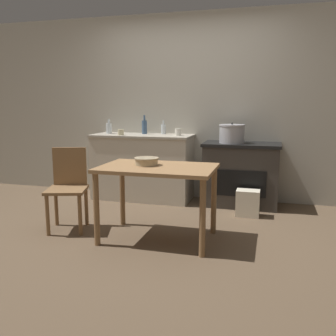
{
  "coord_description": "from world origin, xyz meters",
  "views": [
    {
      "loc": [
        1.16,
        -3.61,
        1.35
      ],
      "look_at": [
        0.0,
        0.54,
        0.59
      ],
      "focal_mm": 40.0,
      "sensor_mm": 36.0,
      "label": 1
    }
  ],
  "objects_px": {
    "bottle_left": "(144,127)",
    "cup_center_left": "(178,132)",
    "bottle_far_left": "(163,129)",
    "stock_pot": "(232,134)",
    "flour_sack": "(248,203)",
    "work_table": "(158,177)",
    "cup_center": "(121,132)",
    "mixing_bowl_large": "(147,161)",
    "stove": "(241,174)",
    "bottle_mid_left": "(109,128)",
    "chair": "(68,186)"
  },
  "relations": [
    {
      "from": "flour_sack",
      "to": "cup_center_left",
      "type": "height_order",
      "value": "cup_center_left"
    },
    {
      "from": "chair",
      "to": "bottle_left",
      "type": "height_order",
      "value": "bottle_left"
    },
    {
      "from": "bottle_mid_left",
      "to": "cup_center_left",
      "type": "xyz_separation_m",
      "value": [
        1.02,
        -0.05,
        -0.03
      ]
    },
    {
      "from": "work_table",
      "to": "flour_sack",
      "type": "distance_m",
      "value": 1.39
    },
    {
      "from": "stock_pot",
      "to": "cup_center_left",
      "type": "xyz_separation_m",
      "value": [
        -0.72,
        0.01,
        0.0
      ]
    },
    {
      "from": "stove",
      "to": "bottle_mid_left",
      "type": "height_order",
      "value": "bottle_mid_left"
    },
    {
      "from": "work_table",
      "to": "cup_center",
      "type": "relative_size",
      "value": 13.5
    },
    {
      "from": "work_table",
      "to": "cup_center",
      "type": "height_order",
      "value": "cup_center"
    },
    {
      "from": "mixing_bowl_large",
      "to": "cup_center",
      "type": "relative_size",
      "value": 2.95
    },
    {
      "from": "bottle_left",
      "to": "bottle_far_left",
      "type": "bearing_deg",
      "value": 12.62
    },
    {
      "from": "work_table",
      "to": "mixing_bowl_large",
      "type": "height_order",
      "value": "mixing_bowl_large"
    },
    {
      "from": "stock_pot",
      "to": "stove",
      "type": "bearing_deg",
      "value": 20.14
    },
    {
      "from": "mixing_bowl_large",
      "to": "bottle_far_left",
      "type": "bearing_deg",
      "value": 100.51
    },
    {
      "from": "stove",
      "to": "stock_pot",
      "type": "xyz_separation_m",
      "value": [
        -0.13,
        -0.05,
        0.53
      ]
    },
    {
      "from": "cup_center_left",
      "to": "bottle_mid_left",
      "type": "bearing_deg",
      "value": 177.1
    },
    {
      "from": "cup_center",
      "to": "mixing_bowl_large",
      "type": "bearing_deg",
      "value": -57.72
    },
    {
      "from": "chair",
      "to": "mixing_bowl_large",
      "type": "distance_m",
      "value": 0.95
    },
    {
      "from": "chair",
      "to": "bottle_mid_left",
      "type": "relative_size",
      "value": 4.29
    },
    {
      "from": "bottle_left",
      "to": "flour_sack",
      "type": "bearing_deg",
      "value": -20.51
    },
    {
      "from": "stove",
      "to": "cup_center",
      "type": "bearing_deg",
      "value": -173.45
    },
    {
      "from": "mixing_bowl_large",
      "to": "bottle_mid_left",
      "type": "height_order",
      "value": "bottle_mid_left"
    },
    {
      "from": "mixing_bowl_large",
      "to": "flour_sack",
      "type": "bearing_deg",
      "value": 46.68
    },
    {
      "from": "stove",
      "to": "bottle_left",
      "type": "relative_size",
      "value": 3.76
    },
    {
      "from": "stove",
      "to": "cup_center_left",
      "type": "xyz_separation_m",
      "value": [
        -0.85,
        -0.04,
        0.54
      ]
    },
    {
      "from": "mixing_bowl_large",
      "to": "cup_center_left",
      "type": "xyz_separation_m",
      "value": [
        -0.04,
        1.42,
        0.17
      ]
    },
    {
      "from": "stove",
      "to": "flour_sack",
      "type": "relative_size",
      "value": 3.12
    },
    {
      "from": "bottle_left",
      "to": "cup_center",
      "type": "height_order",
      "value": "bottle_left"
    },
    {
      "from": "chair",
      "to": "mixing_bowl_large",
      "type": "height_order",
      "value": "chair"
    },
    {
      "from": "work_table",
      "to": "chair",
      "type": "xyz_separation_m",
      "value": [
        -1.02,
        0.06,
        -0.16
      ]
    },
    {
      "from": "stove",
      "to": "stock_pot",
      "type": "relative_size",
      "value": 2.98
    },
    {
      "from": "work_table",
      "to": "cup_center",
      "type": "distance_m",
      "value": 1.63
    },
    {
      "from": "cup_center_left",
      "to": "cup_center",
      "type": "relative_size",
      "value": 1.12
    },
    {
      "from": "bottle_far_left",
      "to": "cup_center_left",
      "type": "relative_size",
      "value": 2.05
    },
    {
      "from": "bottle_far_left",
      "to": "cup_center_left",
      "type": "bearing_deg",
      "value": -36.16
    },
    {
      "from": "bottle_left",
      "to": "bottle_mid_left",
      "type": "relative_size",
      "value": 1.3
    },
    {
      "from": "work_table",
      "to": "cup_center_left",
      "type": "xyz_separation_m",
      "value": [
        -0.16,
        1.45,
        0.32
      ]
    },
    {
      "from": "stove",
      "to": "mixing_bowl_large",
      "type": "distance_m",
      "value": 1.7
    },
    {
      "from": "work_table",
      "to": "mixing_bowl_large",
      "type": "relative_size",
      "value": 4.58
    },
    {
      "from": "bottle_left",
      "to": "cup_center_left",
      "type": "relative_size",
      "value": 2.85
    },
    {
      "from": "work_table",
      "to": "mixing_bowl_large",
      "type": "xyz_separation_m",
      "value": [
        -0.12,
        0.03,
        0.15
      ]
    },
    {
      "from": "stove",
      "to": "cup_center",
      "type": "distance_m",
      "value": 1.7
    },
    {
      "from": "chair",
      "to": "cup_center_left",
      "type": "height_order",
      "value": "cup_center_left"
    },
    {
      "from": "stove",
      "to": "work_table",
      "type": "bearing_deg",
      "value": -114.69
    },
    {
      "from": "bottle_far_left",
      "to": "stock_pot",
      "type": "bearing_deg",
      "value": -11.48
    },
    {
      "from": "mixing_bowl_large",
      "to": "cup_center_left",
      "type": "height_order",
      "value": "cup_center_left"
    },
    {
      "from": "bottle_mid_left",
      "to": "cup_center",
      "type": "distance_m",
      "value": 0.33
    },
    {
      "from": "flour_sack",
      "to": "cup_center",
      "type": "xyz_separation_m",
      "value": [
        -1.74,
        0.28,
        0.79
      ]
    },
    {
      "from": "stock_pot",
      "to": "bottle_far_left",
      "type": "xyz_separation_m",
      "value": [
        -0.97,
        0.2,
        0.03
      ]
    },
    {
      "from": "stove",
      "to": "bottle_mid_left",
      "type": "relative_size",
      "value": 4.89
    },
    {
      "from": "chair",
      "to": "bottle_mid_left",
      "type": "height_order",
      "value": "bottle_mid_left"
    }
  ]
}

